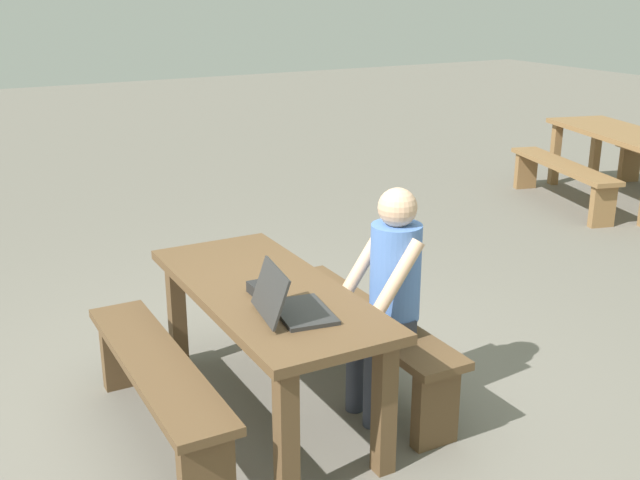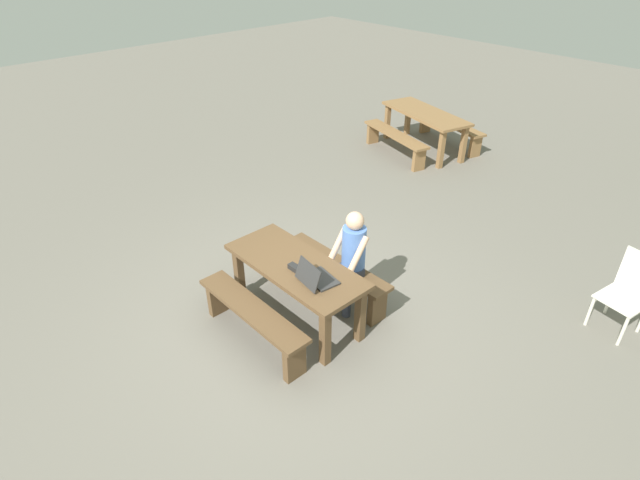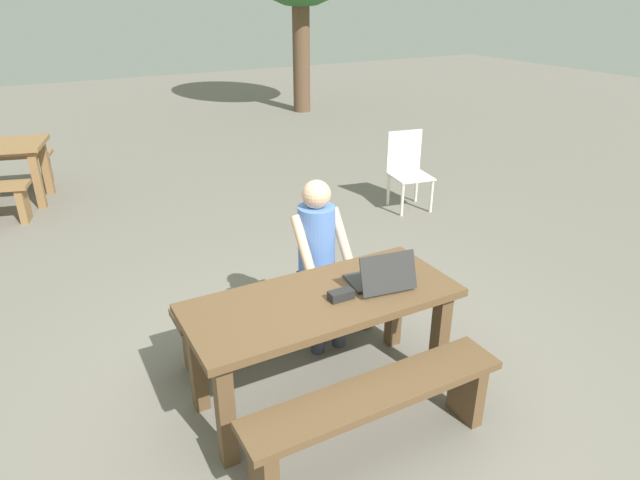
% 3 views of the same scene
% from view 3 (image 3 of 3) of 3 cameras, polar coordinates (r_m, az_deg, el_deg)
% --- Properties ---
extents(ground_plane, '(30.00, 30.00, 0.00)m').
position_cam_3_polar(ground_plane, '(3.79, 0.25, -15.47)').
color(ground_plane, slate).
extents(picnic_table_front, '(1.68, 0.71, 0.74)m').
position_cam_3_polar(picnic_table_front, '(3.43, 0.27, -7.64)').
color(picnic_table_front, brown).
rests_on(picnic_table_front, ground).
extents(bench_near, '(1.55, 0.30, 0.47)m').
position_cam_3_polar(bench_near, '(3.18, 5.75, -16.81)').
color(bench_near, brown).
rests_on(bench_near, ground).
extents(bench_far, '(1.55, 0.30, 0.47)m').
position_cam_3_polar(bench_far, '(4.03, -3.91, -6.80)').
color(bench_far, brown).
rests_on(bench_far, ground).
extents(laptop, '(0.40, 0.37, 0.25)m').
position_cam_3_polar(laptop, '(3.47, 6.29, -3.81)').
color(laptop, '#2D2D2D').
rests_on(laptop, picnic_table_front).
extents(small_pouch, '(0.15, 0.07, 0.06)m').
position_cam_3_polar(small_pouch, '(3.33, 2.18, -5.67)').
color(small_pouch, black).
rests_on(small_pouch, picnic_table_front).
extents(person_seated, '(0.37, 0.39, 1.25)m').
position_cam_3_polar(person_seated, '(3.92, -0.05, -1.30)').
color(person_seated, '#333847').
rests_on(person_seated, ground).
extents(plastic_chair, '(0.51, 0.51, 0.91)m').
position_cam_3_polar(plastic_chair, '(6.72, 9.02, 7.26)').
color(plastic_chair, silver).
rests_on(plastic_chair, ground).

